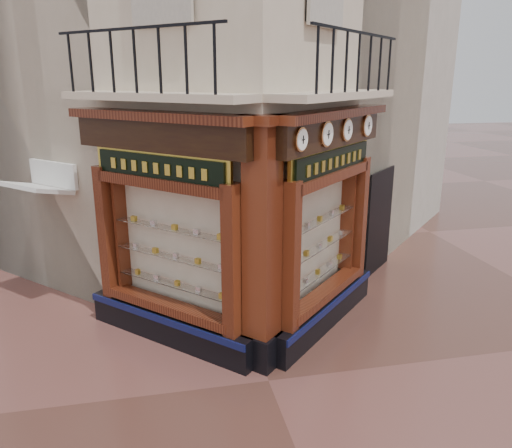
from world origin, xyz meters
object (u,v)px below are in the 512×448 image
object	(u,v)px
corner_pilaster	(262,251)
clock_a	(301,139)
clock_d	(367,126)
signboard_right	(333,162)
clock_b	(327,134)
signboard_left	(159,168)
clock_c	(347,130)
awning	(49,303)

from	to	relation	value
corner_pilaster	clock_a	size ratio (longest dim) A/B	11.17
corner_pilaster	clock_d	world-z (taller)	corner_pilaster
signboard_right	clock_a	bearing A→B (deg)	-175.42
clock_b	signboard_left	distance (m)	2.71
corner_pilaster	clock_c	bearing A→B (deg)	-11.94
clock_d	signboard_right	distance (m)	1.31
signboard_left	signboard_right	size ratio (longest dim) A/B	0.95
corner_pilaster	signboard_left	xyz separation A→B (m)	(-1.46, 1.01, 1.15)
clock_c	clock_d	bearing A→B (deg)	-0.00
clock_d	clock_b	bearing A→B (deg)	180.00
awning	clock_a	bearing A→B (deg)	-170.75
awning	signboard_right	size ratio (longest dim) A/B	0.65
clock_a	clock_b	bearing A→B (deg)	0.00
clock_b	signboard_right	bearing A→B (deg)	11.78
corner_pilaster	clock_b	bearing A→B (deg)	-19.29
clock_b	awning	xyz separation A→B (m)	(-4.99, 2.56, -3.62)
clock_b	signboard_left	world-z (taller)	clock_b
clock_a	awning	distance (m)	6.51
clock_b	clock_d	bearing A→B (deg)	-0.00
signboard_left	corner_pilaster	bearing A→B (deg)	-169.75
clock_c	signboard_right	world-z (taller)	clock_c
clock_b	signboard_left	size ratio (longest dim) A/B	0.20
clock_b	awning	size ratio (longest dim) A/B	0.29
clock_b	signboard_left	xyz separation A→B (m)	(-2.63, 0.45, -0.52)
corner_pilaster	clock_d	distance (m)	3.42
clock_a	corner_pilaster	bearing A→B (deg)	130.84
awning	corner_pilaster	bearing A→B (deg)	-174.19
clock_b	awning	distance (m)	6.68
awning	clock_b	bearing A→B (deg)	-162.14
clock_c	signboard_left	world-z (taller)	clock_c
clock_b	clock_d	distance (m)	1.73
corner_pilaster	clock_d	xyz separation A→B (m)	(2.39, 1.79, 1.67)
clock_d	signboard_right	size ratio (longest dim) A/B	0.19
clock_c	signboard_right	bearing A→B (deg)	157.62
clock_d	signboard_left	world-z (taller)	clock_d
clock_a	clock_b	world-z (taller)	clock_b
corner_pilaster	clock_b	world-z (taller)	corner_pilaster
signboard_left	awning	bearing A→B (deg)	3.32
awning	signboard_right	xyz separation A→B (m)	(5.29, -2.11, 3.10)
clock_a	clock_c	bearing A→B (deg)	0.00
clock_c	awning	world-z (taller)	clock_c
clock_b	clock_c	world-z (taller)	clock_b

